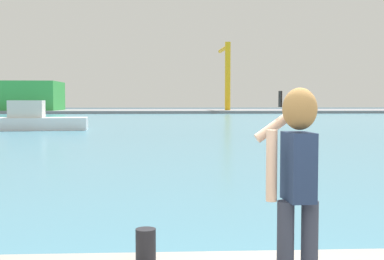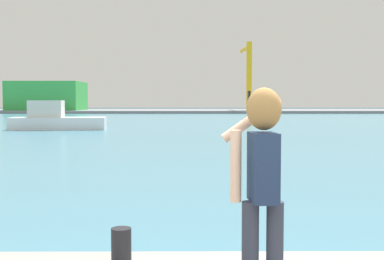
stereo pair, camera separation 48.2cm
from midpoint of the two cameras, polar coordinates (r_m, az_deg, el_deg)
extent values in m
plane|color=#334751|center=(53.49, -2.14, 0.94)|extent=(220.00, 220.00, 0.00)
cube|color=teal|center=(55.49, -2.17, 1.04)|extent=(140.00, 100.00, 0.02)
cube|color=gray|center=(95.46, -2.53, 2.12)|extent=(140.00, 20.00, 0.49)
cylinder|color=#2D3342|center=(4.31, 7.17, -13.26)|extent=(0.14, 0.14, 0.82)
cylinder|color=#2D3342|center=(4.35, 9.83, -13.13)|extent=(0.14, 0.14, 0.82)
cube|color=#1E2D4C|center=(4.18, 8.59, -4.09)|extent=(0.23, 0.36, 0.56)
sphere|color=#E0B293|center=(4.15, 8.64, 2.22)|extent=(0.22, 0.22, 0.22)
ellipsoid|color=olive|center=(4.13, 8.70, 2.36)|extent=(0.28, 0.26, 0.34)
cylinder|color=#E0B293|center=(4.14, 5.60, -4.00)|extent=(0.09, 0.09, 0.58)
cylinder|color=#E0B293|center=(4.35, 7.18, 1.23)|extent=(0.53, 0.13, 0.40)
cube|color=black|center=(4.46, 6.80, 3.46)|extent=(0.02, 0.07, 0.14)
cylinder|color=black|center=(5.25, -7.89, -12.82)|extent=(0.20, 0.20, 0.36)
cube|color=white|center=(39.65, -17.06, 0.68)|extent=(7.21, 3.06, 0.92)
cube|color=silver|center=(39.76, -18.34, 2.24)|extent=(2.61, 2.04, 1.28)
cube|color=green|center=(96.69, -18.40, 3.64)|extent=(12.59, 10.47, 5.13)
cylinder|color=yellow|center=(92.14, 3.86, 6.02)|extent=(1.00, 1.00, 12.21)
cylinder|color=yellow|center=(97.06, 3.42, 9.03)|extent=(1.13, 9.23, 0.70)
camera|label=1|loc=(0.24, -91.34, -0.08)|focal=47.70mm
camera|label=2|loc=(0.24, 88.66, 0.08)|focal=47.70mm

